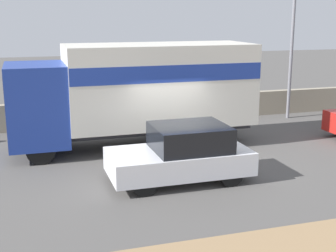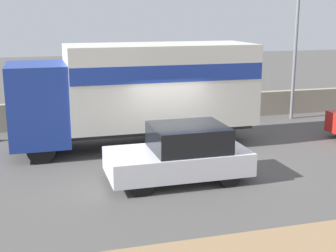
% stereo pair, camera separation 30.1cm
% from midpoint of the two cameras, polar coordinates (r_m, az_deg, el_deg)
% --- Properties ---
extents(ground_plane, '(80.00, 80.00, 0.00)m').
position_cam_midpoint_polar(ground_plane, '(14.02, 2.29, -5.12)').
color(ground_plane, '#514F4C').
extents(stone_wall_backdrop, '(60.00, 0.35, 1.07)m').
position_cam_midpoint_polar(stone_wall_backdrop, '(19.64, -3.33, 1.90)').
color(stone_wall_backdrop, gray).
rests_on(stone_wall_backdrop, ground_plane).
extents(street_lamp, '(0.56, 0.28, 5.78)m').
position_cam_midpoint_polar(street_lamp, '(20.87, 15.74, 10.10)').
color(street_lamp, slate).
rests_on(street_lamp, ground_plane).
extents(box_truck, '(8.17, 2.57, 3.50)m').
position_cam_midpoint_polar(box_truck, '(15.89, -2.87, 4.68)').
color(box_truck, navy).
rests_on(box_truck, ground_plane).
extents(car_hatchback, '(3.84, 1.89, 1.54)m').
position_cam_midpoint_polar(car_hatchback, '(12.79, 2.26, -3.41)').
color(car_hatchback, silver).
rests_on(car_hatchback, ground_plane).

